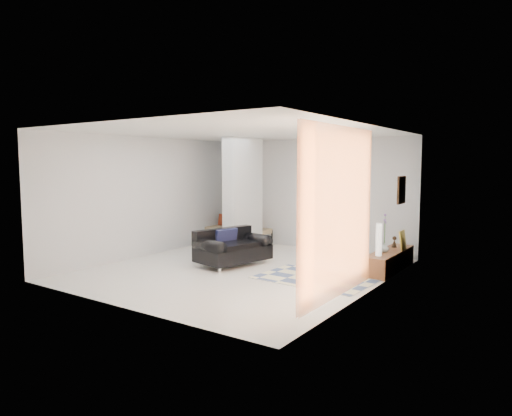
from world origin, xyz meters
The scene contains 17 objects.
floor centered at (0.00, 0.00, 0.00)m, with size 6.00×6.00×0.00m, color white.
ceiling centered at (0.00, 0.00, 2.80)m, with size 6.00×6.00×0.00m, color white.
wall_back centered at (0.00, 3.00, 1.40)m, with size 6.00×6.00×0.00m, color silver.
wall_front centered at (0.00, -3.00, 1.40)m, with size 6.00×6.00×0.00m, color silver.
wall_left centered at (-2.75, 0.00, 1.40)m, with size 6.00×6.00×0.00m, color silver.
wall_right centered at (2.75, 0.00, 1.40)m, with size 6.00×6.00×0.00m, color silver.
partition_column centered at (-1.10, 1.60, 1.40)m, with size 0.35×1.20×2.80m, color #BABFC2.
hallway_door centered at (-2.10, 2.96, 1.02)m, with size 0.85×0.06×2.04m, color white.
curtain centered at (2.67, -1.15, 1.45)m, with size 2.55×2.55×0.00m, color #FF8A43.
wall_art centered at (2.72, 1.70, 1.65)m, with size 0.04×0.45×0.55m, color #341D0E.
media_console centered at (2.52, 1.70, 0.20)m, with size 0.45×1.89×0.80m.
loveseat centered at (-0.49, 0.32, 0.36)m, with size 1.24×1.72×0.76m.
daybed centered at (-1.93, 2.48, 0.42)m, with size 1.80×0.78×0.77m.
area_rug centered at (1.59, 0.20, 0.01)m, with size 2.12×1.41×0.01m, color beige.
cylinder_lamp centered at (2.50, 1.09, 0.71)m, with size 0.11×0.11×0.63m, color white.
bronze_figurine centered at (2.47, 2.15, 0.52)m, with size 0.12×0.12×0.23m, color black, non-canonical shape.
vase centered at (2.47, 1.51, 0.49)m, with size 0.18×0.18×0.19m, color silver.
Camera 1 is at (5.43, -7.41, 2.16)m, focal length 32.00 mm.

